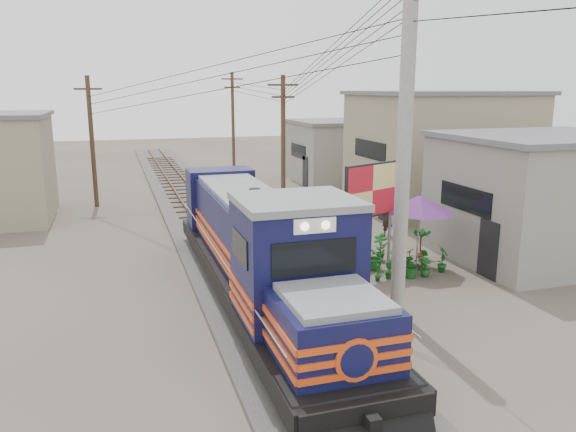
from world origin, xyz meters
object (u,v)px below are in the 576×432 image
object	(u,v)px
locomotive	(260,251)
billboard	(372,193)
vendor	(387,218)
market_umbrella	(419,204)

from	to	relation	value
locomotive	billboard	xyz separation A→B (m)	(4.28, 1.46, 1.24)
billboard	vendor	size ratio (longest dim) A/B	2.44
vendor	market_umbrella	bearing A→B (deg)	58.55
locomotive	market_umbrella	xyz separation A→B (m)	(6.19, 1.56, 0.72)
locomotive	market_umbrella	world-z (taller)	locomotive
market_umbrella	vendor	distance (m)	4.82
locomotive	vendor	distance (m)	9.46
market_umbrella	vendor	size ratio (longest dim) A/B	1.99
billboard	vendor	xyz separation A→B (m)	(2.99, 4.53, -2.09)
billboard	vendor	world-z (taller)	billboard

